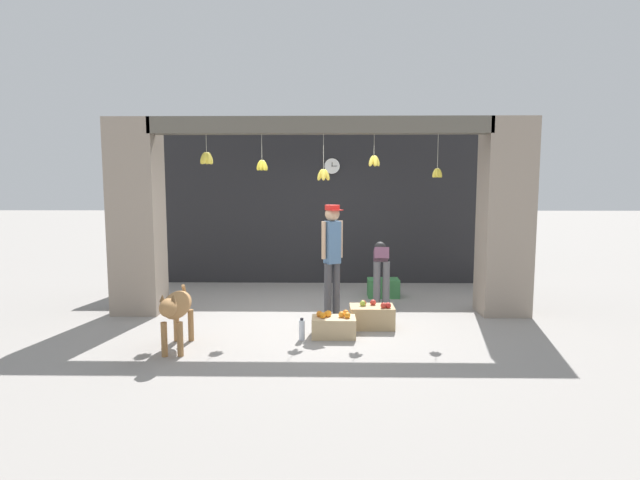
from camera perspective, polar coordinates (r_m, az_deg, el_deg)
The scene contains 13 objects.
ground_plane at distance 7.41m, azimuth -0.05°, elevation -8.86°, with size 60.00×60.00×0.00m, color gray.
shop_back_wall at distance 9.82m, azimuth 0.20°, elevation 3.50°, with size 6.82×0.12×2.90m, color #232326.
shop_pillar_left at distance 8.00m, azimuth -20.21°, elevation 2.45°, with size 0.70×0.60×2.90m, color gray.
shop_pillar_right at distance 7.92m, azimuth 20.40°, elevation 2.40°, with size 0.70×0.60×2.90m, color gray.
storefront_awning at distance 7.31m, azimuth -0.19°, elevation 12.70°, with size 4.92×0.26×0.91m.
dog at distance 6.14m, azimuth -16.10°, elevation -7.41°, with size 0.34×1.07×0.75m.
shopkeeper at distance 7.18m, azimuth 1.40°, elevation -1.39°, with size 0.31×0.31×1.65m.
worker_stooping at distance 7.85m, azimuth 6.99°, elevation -3.03°, with size 0.27×0.78×1.01m.
fruit_crate_oranges at distance 6.48m, azimuth 1.57°, elevation -9.81°, with size 0.56×0.34×0.33m.
fruit_crate_apples at distance 6.91m, azimuth 5.95°, elevation -8.66°, with size 0.60×0.39×0.37m.
produce_box_green at distance 8.75m, azimuth 7.24°, elevation -5.45°, with size 0.54×0.36×0.32m, color #387A42.
water_bottle at distance 6.36m, azimuth -2.09°, elevation -10.21°, with size 0.08×0.08×0.28m.
wall_clock at distance 9.74m, azimuth 1.39°, elevation 8.44°, with size 0.31×0.03×0.31m.
Camera 1 is at (0.12, -7.14, 1.95)m, focal length 28.00 mm.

